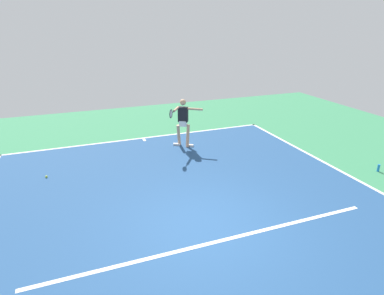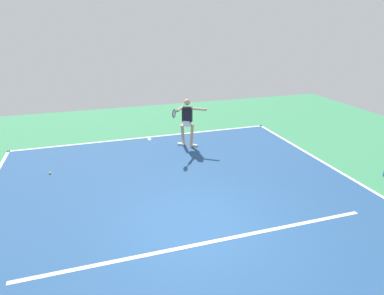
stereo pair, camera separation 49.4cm
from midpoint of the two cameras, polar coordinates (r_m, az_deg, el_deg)
The scene contains 9 objects.
ground_plane at distance 7.40m, azimuth 0.53°, elevation -13.64°, with size 22.54×22.54×0.00m, color #388456.
court_surface at distance 7.39m, azimuth 0.53°, elevation -13.63°, with size 9.92×12.55×0.00m, color navy.
court_line_baseline_near at distance 12.80m, azimuth -9.65°, elevation 1.63°, with size 9.92×0.10×0.01m, color white.
court_line_sideline_left at distance 10.03m, azimuth 27.87°, elevation -6.36°, with size 0.10×12.55×0.01m, color white.
court_line_service at distance 6.97m, azimuth 2.31°, elevation -16.13°, with size 7.44×0.10×0.01m, color white.
court_line_centre_mark at distance 12.61m, azimuth -9.46°, elevation 1.35°, with size 0.10×0.30×0.01m, color white.
tennis_player at distance 11.50m, azimuth -2.82°, elevation 4.84°, with size 1.33×1.01×1.73m.
tennis_ball_far_corner at distance 10.45m, azimuth -25.34°, elevation -4.63°, with size 0.07×0.07×0.07m, color #C6E53D.
water_bottle at distance 11.18m, azimuth 28.70°, elevation -3.16°, with size 0.07×0.07×0.22m, color blue.
Camera 1 is at (2.45, 5.57, 4.23)m, focal length 30.54 mm.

